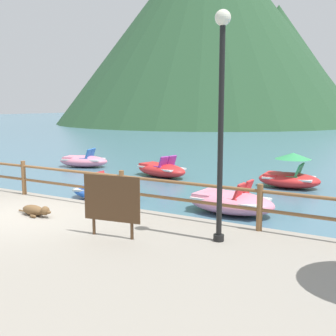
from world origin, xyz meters
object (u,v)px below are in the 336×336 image
pedal_boat_0 (107,192)px  pedal_boat_5 (230,202)px  sign_board (112,200)px  pedal_boat_3 (289,176)px  dog_resting (36,210)px  pedal_boat_1 (161,169)px  pedal_boat_2 (83,161)px  lamp_post (221,106)px

pedal_boat_0 → pedal_boat_5: (3.92, 0.38, 0.07)m
sign_board → pedal_boat_0: sign_board is taller
pedal_boat_3 → sign_board: bearing=-98.0°
dog_resting → pedal_boat_0: pedal_boat_0 is taller
pedal_boat_1 → pedal_boat_2: (-4.55, 0.46, -0.01)m
lamp_post → pedal_boat_1: 9.72m
pedal_boat_1 → pedal_boat_3: size_ratio=1.22×
pedal_boat_3 → lamp_post: bearing=-85.2°
dog_resting → pedal_boat_3: (3.65, 8.23, -0.10)m
pedal_boat_2 → pedal_boat_3: bearing=-0.6°
pedal_boat_5 → lamp_post: bearing=-71.6°
dog_resting → pedal_boat_0: size_ratio=0.46×
pedal_boat_3 → pedal_boat_5: bearing=-96.4°
lamp_post → pedal_boat_5: (-1.14, 3.42, -2.57)m
pedal_boat_0 → pedal_boat_5: 3.94m
pedal_boat_2 → pedal_boat_1: bearing=-5.7°
lamp_post → pedal_boat_5: size_ratio=1.64×
pedal_boat_5 → pedal_boat_3: bearing=83.6°
sign_board → pedal_boat_0: (-3.20, 3.84, -0.89)m
lamp_post → pedal_boat_0: lamp_post is taller
pedal_boat_5 → pedal_boat_1: bearing=139.0°
sign_board → pedal_boat_1: 9.12m
sign_board → pedal_boat_3: size_ratio=0.54×
pedal_boat_0 → pedal_boat_5: pedal_boat_5 is taller
lamp_post → pedal_boat_2: size_ratio=1.60×
sign_board → pedal_boat_5: (0.72, 4.21, -0.82)m
pedal_boat_0 → pedal_boat_1: bearing=98.7°
pedal_boat_0 → pedal_boat_3: size_ratio=1.07×
pedal_boat_5 → sign_board: bearing=-99.6°
dog_resting → pedal_boat_1: (-1.42, 7.88, -0.23)m
dog_resting → pedal_boat_2: (-5.98, 8.33, -0.24)m
lamp_post → dog_resting: size_ratio=3.81×
pedal_boat_2 → sign_board: bearing=-45.8°
pedal_boat_1 → pedal_boat_5: (4.59, -4.00, 0.01)m
pedal_boat_2 → pedal_boat_3: size_ratio=1.16×
sign_board → pedal_boat_5: 4.35m
pedal_boat_1 → pedal_boat_2: bearing=174.3°
pedal_boat_1 → pedal_boat_0: bearing=-81.3°
sign_board → pedal_boat_0: bearing=129.9°
dog_resting → lamp_post: bearing=6.2°
sign_board → lamp_post: bearing=23.3°
dog_resting → sign_board: bearing=-7.7°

